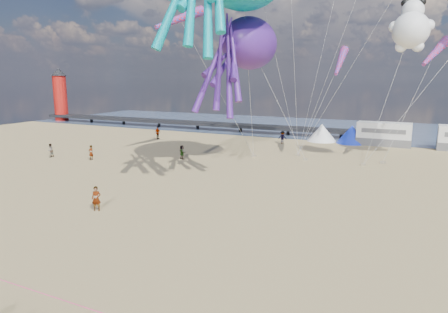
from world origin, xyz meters
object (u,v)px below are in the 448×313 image
sandbag_b (305,159)px  windsock_mid (436,52)px  lighthouse (60,98)px  sandbag_e (298,155)px  tent_blue (352,134)px  sandbag_c (363,165)px  standing_person (96,199)px  beachgoer_3 (158,133)px  windsock_right (340,61)px  beachgoer_1 (50,150)px  beachgoer_5 (91,153)px  motorhome_0 (384,134)px  beachgoer_2 (282,137)px  tent_white (322,133)px  beachgoer_4 (182,152)px  sandbag_a (254,156)px  kite_octopus_purple (250,43)px  sandbag_d (383,162)px  kite_panda (411,30)px

sandbag_b → windsock_mid: windsock_mid is taller
lighthouse → sandbag_e: size_ratio=18.00×
tent_blue → sandbag_c: tent_blue is taller
standing_person → sandbag_e: standing_person is taller
beachgoer_3 → windsock_right: (25.75, -3.91, 9.43)m
beachgoer_1 → beachgoer_3: size_ratio=0.83×
beachgoer_5 → sandbag_c: bearing=110.0°
beachgoer_5 → beachgoer_1: bearing=-81.0°
motorhome_0 → windsock_right: 15.57m
beachgoer_5 → sandbag_e: beachgoer_5 is taller
tent_blue → sandbag_b: tent_blue is taller
tent_blue → windsock_right: size_ratio=0.71×
standing_person → beachgoer_3: 31.33m
beachgoer_5 → beachgoer_2: bearing=141.3°
tent_white → standing_person: 36.74m
beachgoer_4 → sandbag_b: bearing=-129.1°
sandbag_b → beachgoer_2: bearing=120.3°
sandbag_a → kite_octopus_purple: 12.61m
beachgoer_3 → sandbag_d: 30.76m
beachgoer_3 → sandbag_b: size_ratio=3.66×
sandbag_a → kite_octopus_purple: kite_octopus_purple is taller
tent_white → sandbag_d: (8.90, -11.89, -1.09)m
tent_white → sandbag_b: size_ratio=8.00×
lighthouse → tent_blue: (58.00, -4.00, -3.30)m
lighthouse → beachgoer_1: (29.28, -28.43, -3.74)m
sandbag_e → tent_blue: bearing=71.0°
beachgoer_3 → windsock_mid: bearing=-86.1°
sandbag_b → sandbag_c: bearing=1.0°
standing_person → sandbag_a: size_ratio=3.35×
sandbag_c → beachgoer_3: bearing=169.2°
beachgoer_1 → motorhome_0: bearing=121.0°
beachgoer_3 → sandbag_b: bearing=-95.4°
lighthouse → beachgoer_5: 44.29m
sandbag_a → kite_panda: 19.67m
kite_panda → sandbag_a: bearing=161.8°
sandbag_b → kite_panda: (9.19, 0.47, 12.87)m
beachgoer_4 → sandbag_c: (18.21, 5.15, -0.65)m
beachgoer_1 → tent_white: bearing=128.9°
motorhome_0 → sandbag_a: 19.12m
beachgoer_1 → sandbag_a: beachgoer_1 is taller
standing_person → sandbag_e: bearing=48.9°
lighthouse → beachgoer_2: lighthouse is taller
beachgoer_2 → sandbag_b: beachgoer_2 is taller
standing_person → sandbag_a: 21.70m
standing_person → beachgoer_5: standing_person is taller
tent_blue → beachgoer_3: size_ratio=2.19×
lighthouse → beachgoer_1: lighthouse is taller
standing_person → beachgoer_2: beachgoer_2 is taller
motorhome_0 → beachgoer_1: motorhome_0 is taller
beachgoer_3 → kite_panda: kite_panda is taller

